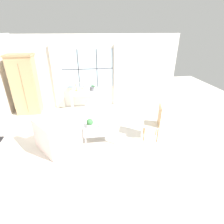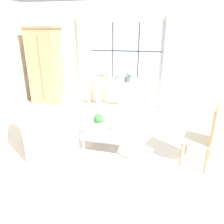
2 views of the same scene
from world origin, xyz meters
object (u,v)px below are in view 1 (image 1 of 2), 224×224
side_chair_wooden (155,121)px  potted_plant_small (90,123)px  table_lamp (76,81)px  coffee_table (99,129)px  pillar_candle (101,125)px  potted_orchid (92,86)px  armchair_upholstered (57,139)px  armoire (25,85)px  console_table (85,93)px

side_chair_wooden → potted_plant_small: (-1.86, 0.32, -0.09)m
table_lamp → coffee_table: (0.69, -2.25, -0.83)m
pillar_candle → side_chair_wooden: bearing=-8.7°
coffee_table → potted_plant_small: size_ratio=3.62×
table_lamp → potted_plant_small: table_lamp is taller
potted_plant_small → side_chair_wooden: bearing=-9.8°
potted_orchid → side_chair_wooden: size_ratio=0.50×
armchair_upholstered → side_chair_wooden: side_chair_wooden is taller
table_lamp → coffee_table: 2.50m
armoire → armchair_upholstered: bearing=-61.5°
armchair_upholstered → table_lamp: bearing=79.1°
console_table → potted_orchid: potted_orchid is taller
console_table → coffee_table: bearing=-80.8°
table_lamp → armchair_upholstered: table_lamp is taller
table_lamp → armoire: bearing=-177.8°
table_lamp → potted_orchid: bearing=-1.9°
console_table → table_lamp: 0.59m
armoire → console_table: size_ratio=1.89×
armoire → table_lamp: size_ratio=4.29×
armoire → side_chair_wooden: bearing=-30.2°
console_table → potted_orchid: 0.40m
console_table → coffee_table: (0.36, -2.23, -0.34)m
armoire → console_table: 2.19m
table_lamp → console_table: bearing=-3.8°
armchair_upholstered → armoire: bearing=118.5°
potted_plant_small → pillar_candle: (0.32, -0.09, -0.06)m
coffee_table → pillar_candle: (0.06, 0.02, 0.10)m
potted_orchid → side_chair_wooden: 2.99m
potted_orchid → pillar_candle: (0.15, -2.21, -0.52)m
armoire → side_chair_wooden: 4.78m
console_table → armchair_upholstered: 2.65m
coffee_table → pillar_candle: size_ratio=6.13×
potted_orchid → side_chair_wooden: potted_orchid is taller
console_table → pillar_candle: 2.26m
console_table → potted_orchid: bearing=0.5°
armchair_upholstered → side_chair_wooden: bearing=1.0°
armchair_upholstered → potted_orchid: bearing=66.4°
armchair_upholstered → coffee_table: armchair_upholstered is taller
armoire → coffee_table: armoire is taller
table_lamp → side_chair_wooden: bearing=-47.1°
pillar_candle → console_table: bearing=100.8°
table_lamp → armchair_upholstered: bearing=-100.9°
armchair_upholstered → pillar_candle: 1.28m
armoire → coffee_table: (2.51, -2.18, -0.77)m
armoire → potted_plant_small: (2.25, -2.07, -0.61)m
potted_orchid → potted_plant_small: size_ratio=2.06×
coffee_table → side_chair_wooden: bearing=-7.6°
side_chair_wooden → coffee_table: bearing=172.4°
potted_orchid → coffee_table: size_ratio=0.57×
potted_orchid → pillar_candle: bearing=-86.2°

